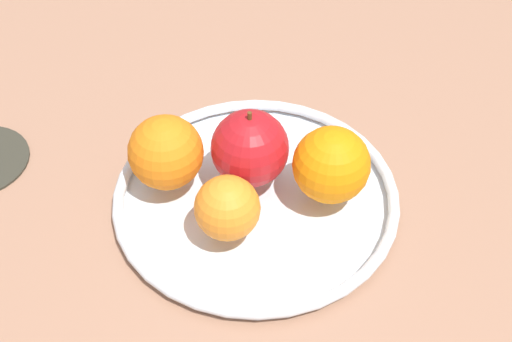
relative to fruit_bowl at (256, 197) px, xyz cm
name	(u,v)px	position (x,y,z in cm)	size (l,w,h in cm)	color
ground_plane	(256,214)	(0.00, 0.00, -2.92)	(128.40, 128.40, 4.00)	#9D735A
fruit_bowl	(256,197)	(0.00, 0.00, 0.00)	(29.95, 29.95, 1.80)	silver
apple	(250,148)	(-1.99, 1.14, 4.93)	(8.09, 8.09, 8.89)	#B3171E
orange_front_left	(331,165)	(5.42, 5.22, 4.83)	(7.89, 7.89, 7.89)	orange
orange_center	(227,208)	(1.61, -5.57, 4.10)	(6.44, 6.44, 6.44)	orange
orange_back_right	(166,152)	(-7.80, -5.17, 4.78)	(7.79, 7.79, 7.79)	orange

